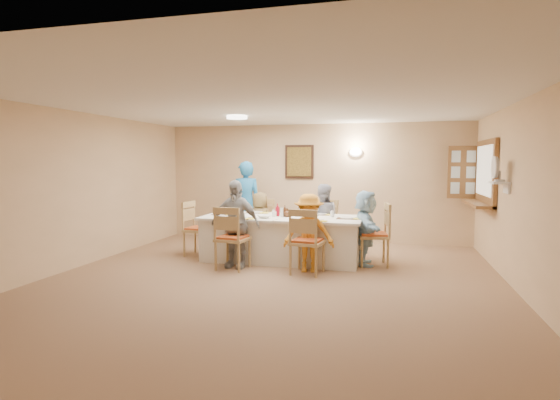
% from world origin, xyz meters
% --- Properties ---
extents(ground, '(7.00, 7.00, 0.00)m').
position_xyz_m(ground, '(0.00, 0.00, 0.00)').
color(ground, '#956D4E').
extents(room_walls, '(7.00, 7.00, 7.00)m').
position_xyz_m(room_walls, '(0.00, 0.00, 1.51)').
color(room_walls, tan).
rests_on(room_walls, ground).
extents(wall_picture, '(0.62, 0.05, 0.72)m').
position_xyz_m(wall_picture, '(-0.30, 3.46, 1.70)').
color(wall_picture, '#3C2115').
rests_on(wall_picture, room_walls).
extents(wall_sconce, '(0.26, 0.09, 0.18)m').
position_xyz_m(wall_sconce, '(0.90, 3.44, 1.90)').
color(wall_sconce, white).
rests_on(wall_sconce, room_walls).
extents(ceiling_light, '(0.36, 0.36, 0.05)m').
position_xyz_m(ceiling_light, '(-1.00, 1.50, 2.47)').
color(ceiling_light, white).
rests_on(ceiling_light, room_walls).
extents(serving_hatch, '(0.06, 1.50, 1.15)m').
position_xyz_m(serving_hatch, '(3.21, 2.40, 1.50)').
color(serving_hatch, brown).
rests_on(serving_hatch, room_walls).
extents(hatch_sill, '(0.30, 1.50, 0.05)m').
position_xyz_m(hatch_sill, '(3.09, 2.40, 0.97)').
color(hatch_sill, brown).
rests_on(hatch_sill, room_walls).
extents(shutter_door, '(0.55, 0.04, 1.00)m').
position_xyz_m(shutter_door, '(2.95, 3.16, 1.50)').
color(shutter_door, brown).
rests_on(shutter_door, room_walls).
extents(fan_shelf, '(0.22, 0.36, 0.03)m').
position_xyz_m(fan_shelf, '(3.13, 1.05, 1.40)').
color(fan_shelf, white).
rests_on(fan_shelf, room_walls).
extents(desk_fan, '(0.30, 0.30, 0.28)m').
position_xyz_m(desk_fan, '(3.10, 1.05, 1.55)').
color(desk_fan, '#A5A5A8').
rests_on(desk_fan, fan_shelf).
extents(dining_table, '(2.74, 1.16, 0.76)m').
position_xyz_m(dining_table, '(-0.18, 1.46, 0.38)').
color(dining_table, white).
rests_on(dining_table, ground).
extents(chair_back_left, '(0.50, 0.50, 0.98)m').
position_xyz_m(chair_back_left, '(-0.78, 2.26, 0.49)').
color(chair_back_left, tan).
rests_on(chair_back_left, ground).
extents(chair_back_right, '(0.56, 0.56, 0.99)m').
position_xyz_m(chair_back_right, '(0.42, 2.26, 0.50)').
color(chair_back_right, tan).
rests_on(chair_back_right, ground).
extents(chair_front_left, '(0.53, 0.53, 1.01)m').
position_xyz_m(chair_front_left, '(-0.78, 0.66, 0.51)').
color(chair_front_left, tan).
rests_on(chair_front_left, ground).
extents(chair_front_right, '(0.54, 0.54, 1.01)m').
position_xyz_m(chair_front_right, '(0.42, 0.66, 0.51)').
color(chair_front_right, tan).
rests_on(chair_front_right, ground).
extents(chair_left_end, '(0.51, 0.51, 0.99)m').
position_xyz_m(chair_left_end, '(-1.73, 1.46, 0.49)').
color(chair_left_end, tan).
rests_on(chair_left_end, ground).
extents(chair_right_end, '(0.57, 0.57, 1.04)m').
position_xyz_m(chair_right_end, '(1.37, 1.46, 0.52)').
color(chair_right_end, tan).
rests_on(chair_right_end, ground).
extents(diner_back_left, '(0.69, 0.57, 1.12)m').
position_xyz_m(diner_back_left, '(-0.78, 2.14, 0.56)').
color(diner_back_left, brown).
rests_on(diner_back_left, ground).
extents(diner_back_right, '(0.70, 0.58, 1.30)m').
position_xyz_m(diner_back_right, '(0.42, 2.14, 0.65)').
color(diner_back_right, '#A1A4B6').
rests_on(diner_back_right, ground).
extents(diner_front_left, '(0.87, 0.46, 1.41)m').
position_xyz_m(diner_front_left, '(-0.78, 0.78, 0.71)').
color(diner_front_left, '#A0A0A0').
rests_on(diner_front_left, ground).
extents(diner_front_right, '(0.92, 0.69, 1.21)m').
position_xyz_m(diner_front_right, '(0.42, 0.78, 0.61)').
color(diner_front_right, orange).
rests_on(diner_front_right, ground).
extents(diner_right_end, '(1.25, 0.70, 1.23)m').
position_xyz_m(diner_right_end, '(1.24, 1.46, 0.62)').
color(diner_right_end, '#B3E0FB').
rests_on(diner_right_end, ground).
extents(caregiver, '(0.89, 0.82, 1.71)m').
position_xyz_m(caregiver, '(-1.23, 2.61, 0.86)').
color(caregiver, '#206BA6').
rests_on(caregiver, ground).
extents(placemat_fl, '(0.36, 0.27, 0.01)m').
position_xyz_m(placemat_fl, '(-0.78, 1.04, 0.76)').
color(placemat_fl, '#472B19').
rests_on(placemat_fl, dining_table).
extents(plate_fl, '(0.24, 0.24, 0.01)m').
position_xyz_m(plate_fl, '(-0.78, 1.04, 0.77)').
color(plate_fl, white).
rests_on(plate_fl, dining_table).
extents(napkin_fl, '(0.13, 0.13, 0.01)m').
position_xyz_m(napkin_fl, '(-0.60, 0.99, 0.77)').
color(napkin_fl, yellow).
rests_on(napkin_fl, dining_table).
extents(placemat_fr, '(0.36, 0.26, 0.01)m').
position_xyz_m(placemat_fr, '(0.42, 1.04, 0.76)').
color(placemat_fr, '#472B19').
rests_on(placemat_fr, dining_table).
extents(plate_fr, '(0.23, 0.23, 0.01)m').
position_xyz_m(plate_fr, '(0.42, 1.04, 0.77)').
color(plate_fr, white).
rests_on(plate_fr, dining_table).
extents(napkin_fr, '(0.14, 0.14, 0.01)m').
position_xyz_m(napkin_fr, '(0.60, 0.99, 0.77)').
color(napkin_fr, yellow).
rests_on(napkin_fr, dining_table).
extents(placemat_bl, '(0.34, 0.25, 0.01)m').
position_xyz_m(placemat_bl, '(-0.78, 1.88, 0.76)').
color(placemat_bl, '#472B19').
rests_on(placemat_bl, dining_table).
extents(plate_bl, '(0.26, 0.26, 0.02)m').
position_xyz_m(plate_bl, '(-0.78, 1.88, 0.77)').
color(plate_bl, white).
rests_on(plate_bl, dining_table).
extents(napkin_bl, '(0.15, 0.15, 0.01)m').
position_xyz_m(napkin_bl, '(-0.60, 1.83, 0.77)').
color(napkin_bl, yellow).
rests_on(napkin_bl, dining_table).
extents(placemat_br, '(0.35, 0.26, 0.01)m').
position_xyz_m(placemat_br, '(0.42, 1.88, 0.76)').
color(placemat_br, '#472B19').
rests_on(placemat_br, dining_table).
extents(plate_br, '(0.23, 0.23, 0.01)m').
position_xyz_m(plate_br, '(0.42, 1.88, 0.77)').
color(plate_br, white).
rests_on(plate_br, dining_table).
extents(napkin_br, '(0.13, 0.13, 0.01)m').
position_xyz_m(napkin_br, '(0.60, 1.83, 0.77)').
color(napkin_br, yellow).
rests_on(napkin_br, dining_table).
extents(placemat_le, '(0.34, 0.25, 0.01)m').
position_xyz_m(placemat_le, '(-1.28, 1.46, 0.76)').
color(placemat_le, '#472B19').
rests_on(placemat_le, dining_table).
extents(plate_le, '(0.25, 0.25, 0.02)m').
position_xyz_m(plate_le, '(-1.28, 1.46, 0.77)').
color(plate_le, white).
rests_on(plate_le, dining_table).
extents(napkin_le, '(0.14, 0.14, 0.01)m').
position_xyz_m(napkin_le, '(-1.10, 1.41, 0.77)').
color(napkin_le, yellow).
rests_on(napkin_le, dining_table).
extents(placemat_re, '(0.34, 0.25, 0.01)m').
position_xyz_m(placemat_re, '(0.94, 1.46, 0.76)').
color(placemat_re, '#472B19').
rests_on(placemat_re, dining_table).
extents(plate_re, '(0.23, 0.23, 0.01)m').
position_xyz_m(plate_re, '(0.94, 1.46, 0.77)').
color(plate_re, white).
rests_on(plate_re, dining_table).
extents(napkin_re, '(0.14, 0.14, 0.01)m').
position_xyz_m(napkin_re, '(1.12, 1.41, 0.77)').
color(napkin_re, yellow).
rests_on(napkin_re, dining_table).
extents(teacup_a, '(0.15, 0.15, 0.09)m').
position_xyz_m(teacup_a, '(-0.95, 1.18, 0.80)').
color(teacup_a, white).
rests_on(teacup_a, dining_table).
extents(teacup_b, '(0.11, 0.11, 0.07)m').
position_xyz_m(teacup_b, '(0.24, 2.00, 0.80)').
color(teacup_b, white).
rests_on(teacup_b, dining_table).
extents(bowl_a, '(0.29, 0.29, 0.05)m').
position_xyz_m(bowl_a, '(-0.42, 1.18, 0.79)').
color(bowl_a, white).
rests_on(bowl_a, dining_table).
extents(bowl_b, '(0.30, 0.30, 0.06)m').
position_xyz_m(bowl_b, '(0.15, 1.69, 0.79)').
color(bowl_b, white).
rests_on(bowl_b, dining_table).
extents(condiment_ketchup, '(0.11, 0.11, 0.22)m').
position_xyz_m(condiment_ketchup, '(-0.27, 1.50, 0.87)').
color(condiment_ketchup, '#AE0E22').
rests_on(condiment_ketchup, dining_table).
extents(condiment_brown, '(0.10, 0.11, 0.20)m').
position_xyz_m(condiment_brown, '(-0.14, 1.50, 0.86)').
color(condiment_brown, '#4A2813').
rests_on(condiment_brown, dining_table).
extents(condiment_malt, '(0.12, 0.12, 0.15)m').
position_xyz_m(condiment_malt, '(-0.08, 1.44, 0.83)').
color(condiment_malt, '#4A2813').
rests_on(condiment_malt, dining_table).
extents(drinking_glass, '(0.07, 0.07, 0.10)m').
position_xyz_m(drinking_glass, '(-0.33, 1.51, 0.82)').
color(drinking_glass, silver).
rests_on(drinking_glass, dining_table).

